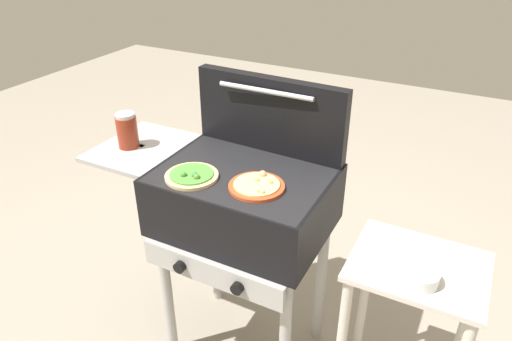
% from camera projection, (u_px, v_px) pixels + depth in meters
% --- Properties ---
extents(grill, '(0.96, 0.53, 0.90)m').
position_uv_depth(grill, '(241.00, 204.00, 1.82)').
color(grill, black).
rests_on(grill, ground_plane).
extents(grill_lid_open, '(0.63, 0.09, 0.30)m').
position_uv_depth(grill_lid_open, '(270.00, 114.00, 1.84)').
color(grill_lid_open, black).
rests_on(grill_lid_open, grill).
extents(pizza_cheese, '(0.20, 0.20, 0.04)m').
position_uv_depth(pizza_cheese, '(257.00, 186.00, 1.64)').
color(pizza_cheese, '#C64723').
rests_on(pizza_cheese, grill).
extents(pizza_veggie, '(0.19, 0.19, 0.03)m').
position_uv_depth(pizza_veggie, '(192.00, 175.00, 1.71)').
color(pizza_veggie, '#E0C17F').
rests_on(pizza_veggie, grill).
extents(sauce_jar, '(0.08, 0.08, 0.14)m').
position_uv_depth(sauce_jar, '(127.00, 131.00, 1.90)').
color(sauce_jar, maroon).
rests_on(sauce_jar, grill).
extents(prep_table, '(0.44, 0.36, 0.72)m').
position_uv_depth(prep_table, '(410.00, 309.00, 1.67)').
color(prep_table, beige).
rests_on(prep_table, ground_plane).
extents(topping_bowl_near, '(0.12, 0.12, 0.04)m').
position_uv_depth(topping_bowl_near, '(420.00, 277.00, 1.48)').
color(topping_bowl_near, silver).
rests_on(topping_bowl_near, prep_table).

